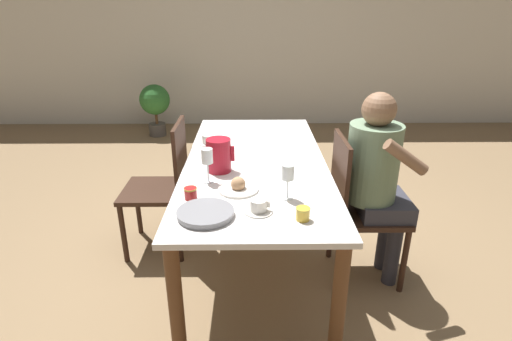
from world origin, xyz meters
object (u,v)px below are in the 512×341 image
person_seated (377,175)px  jam_jar_amber (191,193)px  chair_person_side (358,205)px  bread_plate (238,187)px  teacup_across (208,140)px  chair_opposite (164,184)px  wine_glass_water (207,158)px  serving_tray (205,213)px  potted_plant (155,103)px  teacup_near_person (259,207)px  red_pitcher (219,155)px  wine_glass_juice (288,174)px  jam_jar_red (303,213)px

person_seated → jam_jar_amber: (-1.04, -0.32, 0.05)m
chair_person_side → bread_plate: size_ratio=4.33×
bread_plate → teacup_across: bearing=107.2°
chair_opposite → teacup_across: size_ratio=6.67×
wine_glass_water → serving_tray: bearing=-86.3°
teacup_across → bread_plate: size_ratio=0.65×
person_seated → potted_plant: (-1.98, 2.99, -0.28)m
wine_glass_water → potted_plant: (-1.01, 3.11, -0.43)m
teacup_across → potted_plant: teacup_across is taller
teacup_across → jam_jar_amber: 0.85m
chair_opposite → wine_glass_water: chair_opposite is taller
teacup_across → bread_plate: (0.23, -0.75, -0.01)m
serving_tray → potted_plant: serving_tray is taller
teacup_near_person → bread_plate: (-0.10, 0.24, -0.01)m
wine_glass_water → jam_jar_amber: (-0.07, -0.20, -0.11)m
red_pitcher → teacup_near_person: red_pitcher is taller
serving_tray → chair_opposite: bearing=114.2°
teacup_near_person → red_pitcher: bearing=113.9°
jam_jar_amber → wine_glass_juice: bearing=-0.1°
red_pitcher → teacup_across: 0.50m
chair_person_side → wine_glass_water: size_ratio=4.76×
serving_tray → bread_plate: size_ratio=1.25×
chair_opposite → serving_tray: bearing=-155.8°
wine_glass_water → bread_plate: (0.17, -0.11, -0.12)m
wine_glass_water → bread_plate: size_ratio=0.91×
wine_glass_juice → teacup_across: size_ratio=1.32×
potted_plant → serving_tray: bearing=-73.5°
person_seated → jam_jar_amber: size_ratio=18.11×
chair_person_side → jam_jar_amber: bearing=-70.0°
teacup_near_person → jam_jar_red: size_ratio=2.11×
teacup_near_person → jam_jar_red: 0.21m
chair_person_side → wine_glass_water: (-0.88, -0.14, 0.37)m
red_pitcher → teacup_across: bearing=103.1°
teacup_near_person → teacup_across: size_ratio=1.00×
chair_opposite → jam_jar_amber: 0.78m
wine_glass_juice → chair_person_side: bearing=36.6°
wine_glass_water → chair_opposite: bearing=127.4°
wine_glass_juice → bread_plate: 0.29m
wine_glass_water → red_pitcher: bearing=73.0°
person_seated → potted_plant: size_ratio=1.77×
jam_jar_amber → bread_plate: bearing=22.2°
teacup_near_person → serving_tray: bearing=-170.7°
person_seated → jam_jar_red: size_ratio=18.11×
serving_tray → bread_plate: bread_plate is taller
chair_person_side → wine_glass_water: 0.97m
bread_plate → jam_jar_amber: (-0.24, -0.10, 0.01)m
chair_person_side → teacup_across: chair_person_side is taller
wine_glass_juice → person_seated: bearing=30.3°
chair_person_side → potted_plant: 3.52m
chair_person_side → red_pitcher: chair_person_side is taller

